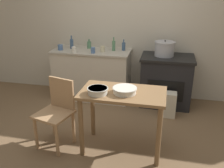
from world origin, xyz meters
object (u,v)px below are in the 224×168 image
(chair, at_px, (57,110))
(cup_right, at_px, (93,50))
(work_table, at_px, (123,103))
(bottle_mid_left, at_px, (72,44))
(bottle_far_left, at_px, (114,46))
(cup_mid_right, at_px, (74,50))
(flour_sack, at_px, (167,104))
(stock_pot, at_px, (165,49))
(mixing_bowl_large, at_px, (98,90))
(mixing_bowl_small, at_px, (125,90))
(cup_center, at_px, (103,49))
(stove, at_px, (166,80))
(cup_center_right, at_px, (60,47))
(bottle_center_left, at_px, (89,45))
(bottle_left, at_px, (124,46))

(chair, xyz_separation_m, cup_right, (0.09, 1.30, 0.45))
(work_table, height_order, bottle_mid_left, bottle_mid_left)
(bottle_far_left, height_order, cup_mid_right, bottle_far_left)
(flour_sack, height_order, cup_right, cup_right)
(flour_sack, distance_m, bottle_mid_left, 1.94)
(bottle_mid_left, bearing_deg, flour_sack, -15.71)
(stock_pot, height_order, mixing_bowl_large, stock_pot)
(mixing_bowl_small, height_order, cup_center, cup_center)
(stock_pot, distance_m, mixing_bowl_small, 1.55)
(stove, relative_size, cup_right, 8.90)
(stove, height_order, chair, chair)
(cup_mid_right, bearing_deg, chair, -79.83)
(stove, distance_m, cup_center, 1.19)
(bottle_mid_left, bearing_deg, bottle_far_left, 1.64)
(stock_pot, xyz_separation_m, bottle_mid_left, (-1.60, 0.01, 0.00))
(chair, distance_m, bottle_mid_left, 1.64)
(chair, height_order, cup_center, cup_center)
(mixing_bowl_large, bearing_deg, flour_sack, 54.05)
(bottle_far_left, bearing_deg, flour_sack, -27.55)
(flour_sack, height_order, cup_center, cup_center)
(flour_sack, distance_m, bottle_far_left, 1.33)
(chair, xyz_separation_m, stock_pot, (1.24, 1.51, 0.49))
(stock_pot, distance_m, cup_center, 1.02)
(cup_center_right, bearing_deg, cup_center, 2.63)
(cup_center, bearing_deg, bottle_mid_left, 170.10)
(stove, xyz_separation_m, cup_center, (-1.08, -0.08, 0.50))
(work_table, relative_size, cup_center_right, 10.62)
(stove, height_order, work_table, stove)
(mixing_bowl_small, relative_size, bottle_mid_left, 1.21)
(mixing_bowl_large, bearing_deg, bottle_center_left, 110.42)
(stove, bearing_deg, bottle_mid_left, 179.08)
(flour_sack, relative_size, cup_right, 4.12)
(stove, bearing_deg, stock_pot, 161.94)
(mixing_bowl_large, xyz_separation_m, bottle_far_left, (-0.17, 1.60, 0.14))
(bottle_left, bearing_deg, chair, -109.02)
(stove, height_order, bottle_far_left, bottle_far_left)
(work_table, height_order, cup_center_right, cup_center_right)
(cup_center, height_order, cup_mid_right, cup_center)
(bottle_left, distance_m, cup_right, 0.54)
(chair, relative_size, bottle_center_left, 5.30)
(flour_sack, xyz_separation_m, cup_mid_right, (-1.58, 0.23, 0.72))
(mixing_bowl_small, bearing_deg, cup_center_right, 135.03)
(bottle_far_left, distance_m, bottle_mid_left, 0.75)
(cup_mid_right, xyz_separation_m, cup_right, (0.32, 0.03, 0.00))
(cup_right, bearing_deg, chair, -94.01)
(cup_center, bearing_deg, stock_pot, 5.42)
(bottle_center_left, distance_m, cup_center_right, 0.50)
(mixing_bowl_large, distance_m, bottle_far_left, 1.62)
(stock_pot, height_order, cup_center_right, stock_pot)
(bottle_left, bearing_deg, stove, -7.62)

